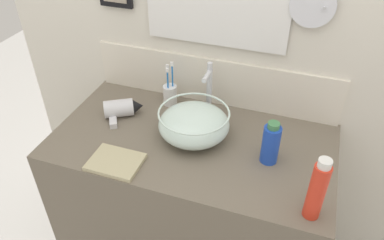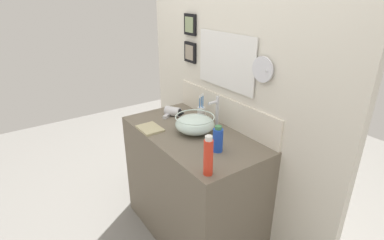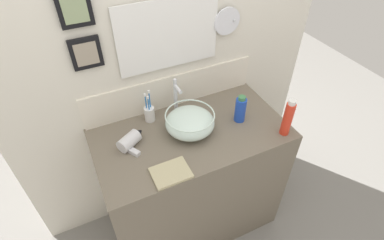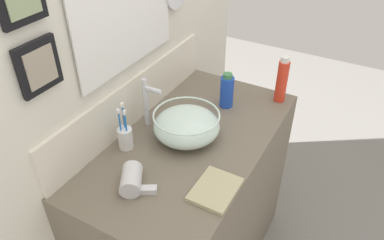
{
  "view_description": "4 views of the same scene",
  "coord_description": "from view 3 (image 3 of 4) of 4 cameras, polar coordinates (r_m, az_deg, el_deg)",
  "views": [
    {
      "loc": [
        0.38,
        -1.08,
        1.85
      ],
      "look_at": [
        0.0,
        0.0,
        1.0
      ],
      "focal_mm": 35.0,
      "sensor_mm": 36.0,
      "label": 1
    },
    {
      "loc": [
        1.57,
        -1.1,
        1.83
      ],
      "look_at": [
        0.0,
        0.0,
        1.0
      ],
      "focal_mm": 28.0,
      "sensor_mm": 36.0,
      "label": 2
    },
    {
      "loc": [
        -0.53,
        -1.12,
        2.09
      ],
      "look_at": [
        0.0,
        0.0,
        1.0
      ],
      "focal_mm": 28.0,
      "sensor_mm": 36.0,
      "label": 3
    },
    {
      "loc": [
        -1.09,
        -0.61,
        1.9
      ],
      "look_at": [
        0.0,
        0.0,
        1.0
      ],
      "focal_mm": 35.0,
      "sensor_mm": 36.0,
      "label": 4
    }
  ],
  "objects": [
    {
      "name": "ground_plane",
      "position": [
        2.43,
        -0.02,
        -17.98
      ],
      "size": [
        6.0,
        6.0,
        0.0
      ],
      "primitive_type": "plane",
      "color": "gray"
    },
    {
      "name": "vanity_counter",
      "position": [
        2.05,
        -0.03,
        -11.58
      ],
      "size": [
        1.11,
        0.59,
        0.9
      ],
      "primitive_type": "cube",
      "color": "#6B6051",
      "rests_on": "ground"
    },
    {
      "name": "back_panel",
      "position": [
        1.78,
        -4.65,
        10.77
      ],
      "size": [
        1.98,
        0.1,
        2.37
      ],
      "color": "silver",
      "rests_on": "ground"
    },
    {
      "name": "glass_bowl_sink",
      "position": [
        1.69,
        -0.29,
        -0.38
      ],
      "size": [
        0.28,
        0.28,
        0.12
      ],
      "color": "silver",
      "rests_on": "vanity_counter"
    },
    {
      "name": "faucet",
      "position": [
        1.79,
        -2.96,
        4.92
      ],
      "size": [
        0.02,
        0.09,
        0.23
      ],
      "color": "silver",
      "rests_on": "vanity_counter"
    },
    {
      "name": "hair_drier",
      "position": [
        1.66,
        -11.48,
        -3.75
      ],
      "size": [
        0.18,
        0.19,
        0.08
      ],
      "color": "silver",
      "rests_on": "vanity_counter"
    },
    {
      "name": "toothbrush_cup",
      "position": [
        1.79,
        -8.1,
        1.27
      ],
      "size": [
        0.06,
        0.06,
        0.21
      ],
      "color": "white",
      "rests_on": "vanity_counter"
    },
    {
      "name": "shampoo_bottle",
      "position": [
        1.77,
        9.21,
        2.03
      ],
      "size": [
        0.06,
        0.06,
        0.17
      ],
      "color": "blue",
      "rests_on": "vanity_counter"
    },
    {
      "name": "spray_bottle",
      "position": [
        1.72,
        17.79,
        0.35
      ],
      "size": [
        0.05,
        0.05,
        0.23
      ],
      "color": "red",
      "rests_on": "vanity_counter"
    },
    {
      "name": "hand_towel",
      "position": [
        1.52,
        -4.05,
        -10.0
      ],
      "size": [
        0.19,
        0.15,
        0.02
      ],
      "primitive_type": "cube",
      "color": "tan",
      "rests_on": "vanity_counter"
    }
  ]
}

